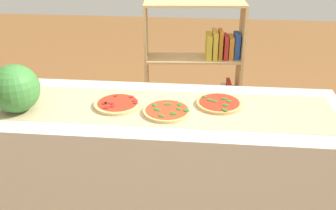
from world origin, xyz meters
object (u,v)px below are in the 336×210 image
watermelon (15,89)px  pizza_spinach_1 (167,111)px  pizza_pepperoni_0 (118,104)px  bookshelf (203,85)px  pizza_spinach_2 (219,103)px

watermelon → pizza_spinach_1: bearing=3.4°
pizza_pepperoni_0 → watermelon: size_ratio=1.01×
bookshelf → pizza_spinach_1: bearing=-101.3°
pizza_spinach_2 → pizza_spinach_1: bearing=-156.6°
pizza_spinach_1 → bookshelf: bearing=78.7°
watermelon → pizza_spinach_2: bearing=8.9°
bookshelf → watermelon: bearing=-134.9°
pizza_pepperoni_0 → watermelon: (-0.57, -0.12, 0.13)m
bookshelf → pizza_spinach_2: bearing=-83.7°
pizza_spinach_2 → watermelon: bearing=-171.1°
pizza_spinach_2 → pizza_pepperoni_0: bearing=-173.6°
bookshelf → pizza_pepperoni_0: bearing=-117.9°
pizza_spinach_1 → pizza_spinach_2: 0.33m
pizza_spinach_2 → bookshelf: 0.95m
pizza_spinach_1 → pizza_spinach_2: pizza_spinach_1 is taller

